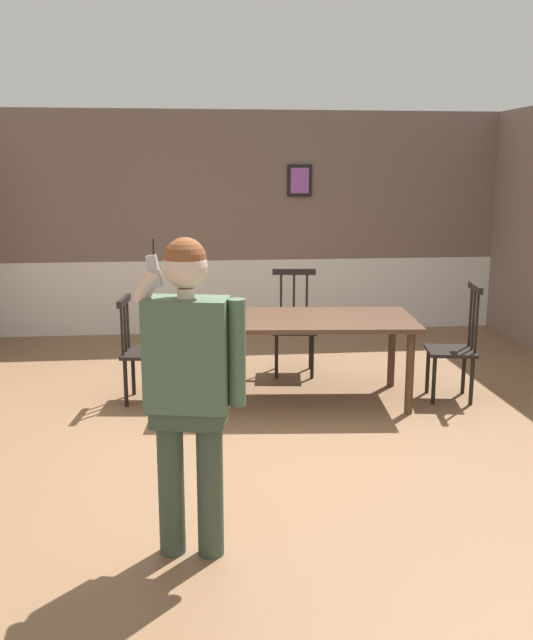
# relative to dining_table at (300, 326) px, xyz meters

# --- Properties ---
(ground_plane) EXTENTS (7.94, 7.94, 0.00)m
(ground_plane) POSITION_rel_dining_table_xyz_m (-0.26, -0.76, -0.68)
(ground_plane) COLOR #846042
(room_back_partition) EXTENTS (6.55, 0.17, 2.75)m
(room_back_partition) POSITION_rel_dining_table_xyz_m (-0.26, 2.85, 0.64)
(room_back_partition) COLOR #756056
(room_back_partition) RESTS_ON ground_plane
(dining_table) EXTENTS (2.09, 1.16, 0.76)m
(dining_table) POSITION_rel_dining_table_xyz_m (0.00, 0.00, 0.00)
(dining_table) COLOR #4C3323
(dining_table) RESTS_ON ground_plane
(chair_near_window) EXTENTS (0.47, 0.47, 0.94)m
(chair_near_window) POSITION_rel_dining_table_xyz_m (-1.39, 0.12, -0.22)
(chair_near_window) COLOR black
(chair_near_window) RESTS_ON ground_plane
(chair_by_doorway) EXTENTS (0.49, 0.49, 1.05)m
(chair_by_doorway) POSITION_rel_dining_table_xyz_m (0.08, 0.88, -0.19)
(chair_by_doorway) COLOR black
(chair_by_doorway) RESTS_ON ground_plane
(chair_at_table_head) EXTENTS (0.47, 0.47, 1.05)m
(chair_at_table_head) POSITION_rel_dining_table_xyz_m (1.39, -0.13, -0.19)
(chair_at_table_head) COLOR black
(chair_at_table_head) RESTS_ON ground_plane
(person_figure) EXTENTS (0.58, 0.31, 1.71)m
(person_figure) POSITION_rel_dining_table_xyz_m (-0.97, -2.52, 0.31)
(person_figure) COLOR #3A493A
(person_figure) RESTS_ON ground_plane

